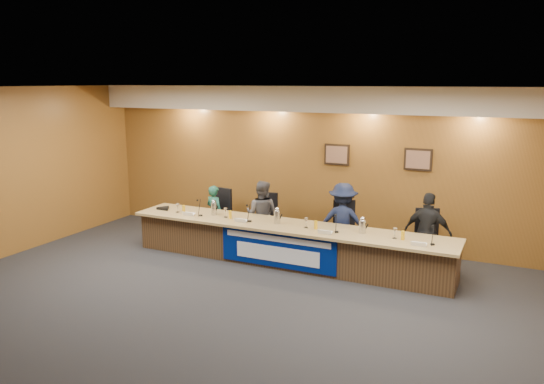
{
  "coord_description": "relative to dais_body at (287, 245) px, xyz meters",
  "views": [
    {
      "loc": [
        3.74,
        -6.13,
        3.3
      ],
      "look_at": [
        -0.33,
        2.46,
        1.3
      ],
      "focal_mm": 35.0,
      "sensor_mm": 36.0,
      "label": 1
    }
  ],
  "objects": [
    {
      "name": "floor",
      "position": [
        0.0,
        -2.4,
        -0.35
      ],
      "size": [
        10.0,
        10.0,
        0.0
      ],
      "primitive_type": "plane",
      "color": "black",
      "rests_on": "ground"
    },
    {
      "name": "wall_photo_right",
      "position": [
        2.0,
        1.57,
        1.5
      ],
      "size": [
        0.52,
        0.04,
        0.42
      ],
      "primitive_type": "cube",
      "color": "black",
      "rests_on": "wall_back"
    },
    {
      "name": "ceiling",
      "position": [
        0.0,
        -2.4,
        2.85
      ],
      "size": [
        10.0,
        8.0,
        0.04
      ],
      "primitive_type": "cube",
      "color": "silver",
      "rests_on": "wall_back"
    },
    {
      "name": "microphone_d",
      "position": [
        2.6,
        -0.16,
        0.41
      ],
      "size": [
        0.07,
        0.07,
        0.02
      ],
      "primitive_type": "cylinder",
      "color": "black",
      "rests_on": "dais_top"
    },
    {
      "name": "water_glass_a",
      "position": [
        -2.3,
        -0.13,
        0.49
      ],
      "size": [
        0.08,
        0.08,
        0.18
      ],
      "primitive_type": "cylinder",
      "color": "silver",
      "rests_on": "dais_top"
    },
    {
      "name": "water_glass_b",
      "position": [
        -1.25,
        -0.07,
        0.49
      ],
      "size": [
        0.08,
        0.08,
        0.18
      ],
      "primitive_type": "cylinder",
      "color": "silver",
      "rests_on": "dais_top"
    },
    {
      "name": "water_glass_c",
      "position": [
        0.41,
        -0.09,
        0.49
      ],
      "size": [
        0.08,
        0.08,
        0.18
      ],
      "primitive_type": "cylinder",
      "color": "silver",
      "rests_on": "dais_top"
    },
    {
      "name": "microphone_c",
      "position": [
        0.99,
        -0.14,
        0.41
      ],
      "size": [
        0.07,
        0.07,
        0.02
      ],
      "primitive_type": "cylinder",
      "color": "black",
      "rests_on": "dais_top"
    },
    {
      "name": "office_chair_c",
      "position": [
        0.85,
        0.76,
        0.13
      ],
      "size": [
        0.61,
        0.61,
        0.08
      ],
      "primitive_type": "cube",
      "rotation": [
        0.0,
        0.0,
        0.34
      ],
      "color": "black",
      "rests_on": "floor"
    },
    {
      "name": "juice_glass_b",
      "position": [
        -1.13,
        -0.11,
        0.47
      ],
      "size": [
        0.06,
        0.06,
        0.15
      ],
      "primitive_type": "cylinder",
      "color": "gold",
      "rests_on": "dais_top"
    },
    {
      "name": "nameplate_b",
      "position": [
        -0.82,
        -0.27,
        0.45
      ],
      "size": [
        0.24,
        0.08,
        0.1
      ],
      "primitive_type": "cube",
      "rotation": [
        0.31,
        0.0,
        0.0
      ],
      "color": "white",
      "rests_on": "dais_top"
    },
    {
      "name": "speakerphone",
      "position": [
        -2.69,
        -0.06,
        0.43
      ],
      "size": [
        0.32,
        0.32,
        0.05
      ],
      "primitive_type": "cylinder",
      "color": "black",
      "rests_on": "dais_top"
    },
    {
      "name": "banner_text_upper",
      "position": [
        0.0,
        -0.43,
        0.23
      ],
      "size": [
        2.0,
        0.01,
        0.1
      ],
      "primitive_type": "cube",
      "color": "silver",
      "rests_on": "banner"
    },
    {
      "name": "panelist_b",
      "position": [
        -0.84,
        0.66,
        0.34
      ],
      "size": [
        0.72,
        0.59,
        1.37
      ],
      "primitive_type": "imported",
      "rotation": [
        0.0,
        0.0,
        3.24
      ],
      "color": "#48474B",
      "rests_on": "floor"
    },
    {
      "name": "wall_back",
      "position": [
        0.0,
        1.6,
        1.25
      ],
      "size": [
        10.0,
        0.04,
        3.2
      ],
      "primitive_type": "cube",
      "color": "brown",
      "rests_on": "floor"
    },
    {
      "name": "juice_glass_d",
      "position": [
        2.11,
        -0.09,
        0.47
      ],
      "size": [
        0.06,
        0.06,
        0.15
      ],
      "primitive_type": "cylinder",
      "color": "gold",
      "rests_on": "dais_top"
    },
    {
      "name": "nameplate_d",
      "position": [
        2.41,
        -0.34,
        0.45
      ],
      "size": [
        0.24,
        0.08,
        0.1
      ],
      "primitive_type": "cube",
      "rotation": [
        0.31,
        0.0,
        0.0
      ],
      "color": "white",
      "rests_on": "dais_top"
    },
    {
      "name": "panelist_d",
      "position": [
        2.4,
        0.66,
        0.36
      ],
      "size": [
        0.87,
        0.44,
        1.42
      ],
      "primitive_type": "imported",
      "rotation": [
        0.0,
        0.0,
        3.02
      ],
      "color": "black",
      "rests_on": "floor"
    },
    {
      "name": "microphone_b",
      "position": [
        -0.69,
        -0.15,
        0.41
      ],
      "size": [
        0.07,
        0.07,
        0.02
      ],
      "primitive_type": "cylinder",
      "color": "black",
      "rests_on": "dais_top"
    },
    {
      "name": "carafe_mid",
      "position": [
        -0.17,
        -0.05,
        0.52
      ],
      "size": [
        0.12,
        0.12,
        0.24
      ],
      "primitive_type": "cylinder",
      "color": "silver",
      "rests_on": "dais_top"
    },
    {
      "name": "nameplate_c",
      "position": [
        0.84,
        -0.34,
        0.45
      ],
      "size": [
        0.24,
        0.08,
        0.1
      ],
      "primitive_type": "cube",
      "rotation": [
        0.31,
        0.0,
        0.0
      ],
      "color": "white",
      "rests_on": "dais_top"
    },
    {
      "name": "panelist_a",
      "position": [
        -1.94,
        0.66,
        0.24
      ],
      "size": [
        0.49,
        0.39,
        1.18
      ],
      "primitive_type": "imported",
      "rotation": [
        0.0,
        0.0,
        2.86
      ],
      "color": "#195242",
      "rests_on": "floor"
    },
    {
      "name": "juice_glass_c",
      "position": [
        0.6,
        -0.1,
        0.47
      ],
      "size": [
        0.06,
        0.06,
        0.15
      ],
      "primitive_type": "cylinder",
      "color": "gold",
      "rests_on": "dais_top"
    },
    {
      "name": "dais_body",
      "position": [
        0.0,
        0.0,
        0.0
      ],
      "size": [
        6.0,
        0.8,
        0.7
      ],
      "primitive_type": "cube",
      "color": "#452F1A",
      "rests_on": "floor"
    },
    {
      "name": "wall_photo_left",
      "position": [
        0.4,
        1.57,
        1.5
      ],
      "size": [
        0.52,
        0.04,
        0.42
      ],
      "primitive_type": "cube",
      "color": "black",
      "rests_on": "wall_back"
    },
    {
      "name": "panelist_c",
      "position": [
        0.85,
        0.66,
        0.38
      ],
      "size": [
        1.03,
        0.71,
        1.46
      ],
      "primitive_type": "imported",
      "rotation": [
        0.0,
        0.0,
        3.32
      ],
      "color": "black",
      "rests_on": "floor"
    },
    {
      "name": "juice_glass_a",
      "position": [
        -2.17,
        -0.11,
        0.47
      ],
      "size": [
        0.06,
        0.06,
        0.15
      ],
      "primitive_type": "cylinder",
      "color": "gold",
      "rests_on": "dais_top"
    },
    {
      "name": "carafe_left",
      "position": [
        -1.54,
        -0.01,
        0.52
      ],
      "size": [
        0.11,
        0.11,
        0.24
      ],
      "primitive_type": "cylinder",
      "color": "silver",
      "rests_on": "dais_top"
    },
    {
      "name": "microphone_a",
      "position": [
        -1.74,
        -0.18,
        0.41
      ],
      "size": [
        0.07,
        0.07,
        0.02
      ],
      "primitive_type": "cylinder",
      "color": "black",
      "rests_on": "dais_top"
    },
    {
      "name": "office_chair_d",
      "position": [
        2.4,
        0.76,
        0.13
      ],
      "size": [
        0.61,
        0.61,
        0.08
      ],
      "primitive_type": "cube",
      "rotation": [
        0.0,
        0.0,
        0.34
      ],
      "color": "black",
      "rests_on": "floor"
    },
    {
      "name": "water_glass_d",
      "position": [
        1.98,
        -0.07,
        0.49
      ],
      "size": [
        0.08,
        0.08,
        0.18
      ],
      "primitive_type": "cylinder",
      "color": "silver",
      "rests_on": "dais_top"
    },
    {
      "name": "banner_text_lower",
      "position": [
        0.0,
        -0.43,
        -0.05
      ],
      "size": [
        1.6,
        0.01,
        0.28
      ],
      "primitive_type": "cube",
      "color": "silver",
      "rests_on": "banner"
    },
    {
      "name": "carafe_right",
      "position": [
        1.41,
        -0.0,
        0.51
      ],
      "size": [
        0.13,
        0.13,
        0.23
      ],
      "primitive_type": "cylinder",
      "color": "silver",
      "rests_on": "dais_top"
    },
    {
      "name": "office_chair_a",
      "position": [
        -1.94,
        0.76,
        0.13
      ],
      "size": [
        0.55,
        0.55,
        0.08
      ],
      "primitive_type": "cube",
      "rotation": [
        0.0,
        0.0,
        -0.17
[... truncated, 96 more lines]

